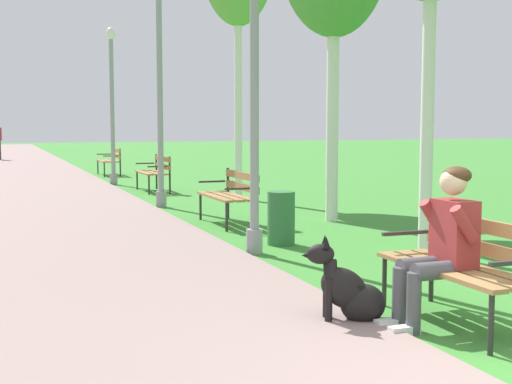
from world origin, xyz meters
TOP-DOWN VIEW (x-y plane):
  - paved_path at (-2.32, 24.00)m, footprint 4.09×60.00m
  - park_bench_near at (0.35, 1.26)m, footprint 0.55×1.50m
  - park_bench_mid at (0.39, 7.11)m, footprint 0.55×1.50m
  - park_bench_far at (0.46, 12.88)m, footprint 0.55×1.50m
  - park_bench_furthest at (0.31, 18.60)m, footprint 0.55×1.50m
  - person_seated_on_near_bench at (0.14, 1.27)m, footprint 0.74×0.49m
  - dog_black at (-0.48, 1.58)m, footprint 0.81×0.42m
  - lamp_post_near at (-0.13, 4.66)m, footprint 0.24×0.24m
  - lamp_post_mid at (-0.11, 9.80)m, footprint 0.24×0.24m
  - lamp_post_far at (-0.16, 15.14)m, footprint 0.24×0.24m
  - litter_bin at (0.41, 5.13)m, footprint 0.36×0.36m

SIDE VIEW (x-z plane):
  - paved_path at x=-2.32m, z-range 0.00..0.04m
  - dog_black at x=-0.48m, z-range -0.09..0.61m
  - litter_bin at x=0.41m, z-range 0.00..0.70m
  - park_bench_near at x=0.35m, z-range 0.09..0.94m
  - park_bench_mid at x=0.39m, z-range 0.09..0.94m
  - park_bench_far at x=0.46m, z-range 0.09..0.94m
  - park_bench_furthest at x=0.31m, z-range 0.09..0.94m
  - person_seated_on_near_bench at x=0.14m, z-range 0.06..1.31m
  - lamp_post_far at x=-0.16m, z-range 0.07..4.14m
  - lamp_post_mid at x=-0.11m, z-range 0.07..4.41m
  - lamp_post_near at x=-0.13m, z-range 0.08..4.75m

